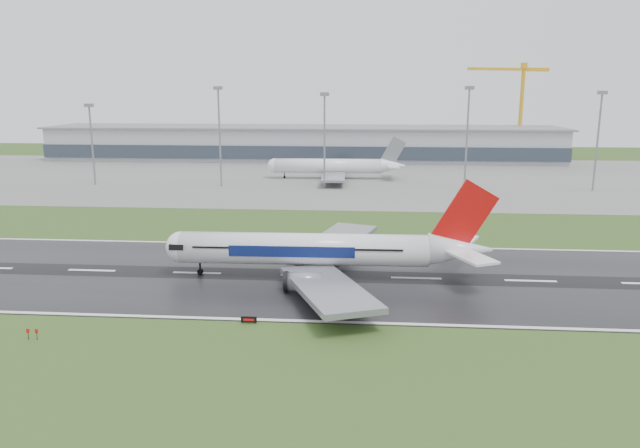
{
  "coord_description": "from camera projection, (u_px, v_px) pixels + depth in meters",
  "views": [
    {
      "loc": [
        30.87,
        -103.43,
        33.04
      ],
      "look_at": [
        21.78,
        12.0,
        7.0
      ],
      "focal_mm": 33.67,
      "sensor_mm": 36.0,
      "label": 1
    }
  ],
  "objects": [
    {
      "name": "apron",
      "position": [
        287.0,
        177.0,
        231.78
      ],
      "size": [
        400.0,
        130.0,
        0.08
      ],
      "primitive_type": "cube",
      "color": "slate",
      "rests_on": "ground"
    },
    {
      "name": "floodmast_4",
      "position": [
        467.0,
        140.0,
        198.97
      ],
      "size": [
        0.64,
        0.64,
        32.95
      ],
      "primitive_type": "cylinder",
      "color": "gray",
      "rests_on": "ground"
    },
    {
      "name": "parked_airliner",
      "position": [
        334.0,
        158.0,
        224.91
      ],
      "size": [
        53.89,
        50.35,
        15.44
      ],
      "primitive_type": null,
      "rotation": [
        0.0,
        0.0,
        0.02
      ],
      "color": "white",
      "rests_on": "apron"
    },
    {
      "name": "terminal",
      "position": [
        303.0,
        144.0,
        288.5
      ],
      "size": [
        240.0,
        36.0,
        15.0
      ],
      "primitive_type": "cube",
      "color": "#9A9BA5",
      "rests_on": "ground"
    },
    {
      "name": "tower_crane",
      "position": [
        521.0,
        111.0,
        291.7
      ],
      "size": [
        42.89,
        21.56,
        45.38
      ],
      "primitive_type": null,
      "rotation": [
        0.0,
        0.0,
        0.43
      ],
      "color": "gold",
      "rests_on": "ground"
    },
    {
      "name": "floodmast_5",
      "position": [
        597.0,
        144.0,
        195.91
      ],
      "size": [
        0.64,
        0.64,
        31.44
      ],
      "primitive_type": "cylinder",
      "color": "gray",
      "rests_on": "ground"
    },
    {
      "name": "floodmast_2",
      "position": [
        220.0,
        139.0,
        205.37
      ],
      "size": [
        0.64,
        0.64,
        32.9
      ],
      "primitive_type": "cylinder",
      "color": "gray",
      "rests_on": "ground"
    },
    {
      "name": "runway",
      "position": [
        197.0,
        273.0,
        110.2
      ],
      "size": [
        400.0,
        45.0,
        0.1
      ],
      "primitive_type": "cube",
      "color": "black",
      "rests_on": "ground"
    },
    {
      "name": "ground",
      "position": [
        197.0,
        273.0,
        110.21
      ],
      "size": [
        520.0,
        520.0,
        0.0
      ],
      "primitive_type": "plane",
      "color": "#2B471A",
      "rests_on": "ground"
    },
    {
      "name": "main_airliner",
      "position": [
        327.0,
        230.0,
        106.1
      ],
      "size": [
        59.04,
        56.32,
        17.16
      ],
      "primitive_type": null,
      "rotation": [
        0.0,
        0.0,
        0.02
      ],
      "color": "white",
      "rests_on": "runway"
    },
    {
      "name": "floodmast_1",
      "position": [
        92.0,
        146.0,
        209.48
      ],
      "size": [
        0.64,
        0.64,
        27.11
      ],
      "primitive_type": "cylinder",
      "color": "gray",
      "rests_on": "ground"
    },
    {
      "name": "floodmast_3",
      "position": [
        324.0,
        143.0,
        202.83
      ],
      "size": [
        0.64,
        0.64,
        30.9
      ],
      "primitive_type": "cylinder",
      "color": "gray",
      "rests_on": "ground"
    },
    {
      "name": "runway_sign",
      "position": [
        249.0,
        320.0,
        86.51
      ],
      "size": [
        2.29,
        0.85,
        1.04
      ],
      "primitive_type": null,
      "rotation": [
        0.0,
        0.0,
        0.26
      ],
      "color": "black",
      "rests_on": "ground"
    }
  ]
}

